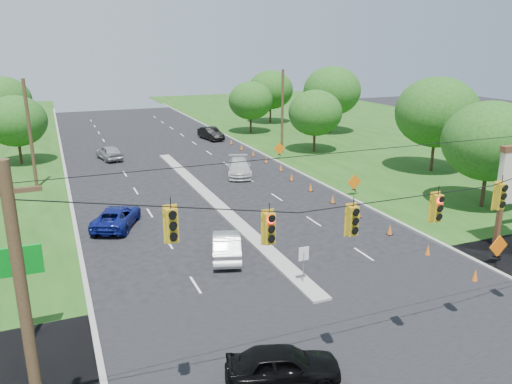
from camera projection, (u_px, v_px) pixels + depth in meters
name	position (u px, v px, depth m)	size (l,w,h in m)	color
ground	(373.00, 350.00, 19.74)	(160.00, 160.00, 0.00)	black
grass_right	(511.00, 168.00, 48.41)	(40.00, 160.00, 0.06)	#1E4714
cross_street	(373.00, 350.00, 19.74)	(160.00, 14.00, 0.02)	black
curb_left	(68.00, 185.00, 42.62)	(0.25, 110.00, 0.16)	gray
curb_right	(281.00, 164.00, 50.00)	(0.25, 110.00, 0.16)	gray
median	(212.00, 201.00, 38.34)	(1.00, 34.00, 0.18)	gray
median_sign	(304.00, 258.00, 24.64)	(0.55, 0.06, 2.05)	gray
signal_span	(398.00, 243.00, 17.41)	(25.60, 0.32, 9.00)	#422D1C
utility_pole_far_left	(30.00, 135.00, 40.46)	(0.28, 0.28, 9.00)	#422D1C
utility_pole_far_right	(282.00, 112.00, 54.01)	(0.28, 0.28, 9.00)	#422D1C
cone_0	(475.00, 275.00, 25.32)	(0.32, 0.32, 0.70)	orange
cone_1	(428.00, 250.00, 28.42)	(0.32, 0.32, 0.70)	orange
cone_2	(390.00, 230.00, 31.52)	(0.32, 0.32, 0.70)	orange
cone_3	(359.00, 213.00, 34.62)	(0.32, 0.32, 0.70)	orange
cone_4	(333.00, 199.00, 37.72)	(0.32, 0.32, 0.70)	orange
cone_5	(311.00, 187.00, 40.82)	(0.32, 0.32, 0.70)	orange
cone_6	(292.00, 177.00, 43.92)	(0.32, 0.32, 0.70)	orange
cone_7	(281.00, 167.00, 47.24)	(0.32, 0.32, 0.70)	orange
cone_8	(266.00, 160.00, 50.34)	(0.32, 0.32, 0.70)	orange
cone_9	(253.00, 153.00, 53.44)	(0.32, 0.32, 0.70)	orange
cone_10	(242.00, 147.00, 56.54)	(0.32, 0.32, 0.70)	orange
cone_11	(231.00, 142.00, 59.64)	(0.32, 0.32, 0.70)	orange
work_sign_0	(498.00, 247.00, 26.92)	(1.27, 0.58, 1.37)	black
work_sign_1	(354.00, 183.00, 39.31)	(1.27, 0.58, 1.37)	black
work_sign_2	(279.00, 149.00, 51.71)	(1.27, 0.58, 1.37)	black
tree_5	(16.00, 121.00, 48.81)	(5.88, 5.88, 6.86)	black
tree_6	(3.00, 100.00, 61.19)	(6.72, 6.72, 7.84)	black
tree_7	(490.00, 141.00, 35.52)	(6.72, 6.72, 7.84)	black
tree_8	(437.00, 112.00, 45.66)	(7.56, 7.56, 8.82)	black
tree_9	(315.00, 113.00, 54.45)	(5.88, 5.88, 6.86)	black
tree_10	(332.00, 91.00, 65.88)	(7.56, 7.56, 8.82)	black
tree_11	(271.00, 90.00, 74.34)	(6.72, 6.72, 7.84)	black
tree_12	(251.00, 101.00, 66.12)	(5.88, 5.88, 6.86)	black
black_sedan	(283.00, 365.00, 17.69)	(1.66, 4.12, 1.40)	black
white_sedan	(227.00, 245.00, 28.13)	(1.53, 4.40, 1.45)	silver
blue_pickup	(117.00, 217.00, 32.81)	(2.29, 4.96, 1.38)	navy
silver_car_far	(239.00, 167.00, 45.59)	(2.12, 5.22, 1.51)	silver
silver_car_oncoming	(109.00, 152.00, 51.79)	(1.79, 4.45, 1.52)	gray
dark_car_receding	(211.00, 133.00, 62.63)	(1.63, 4.68, 1.54)	black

